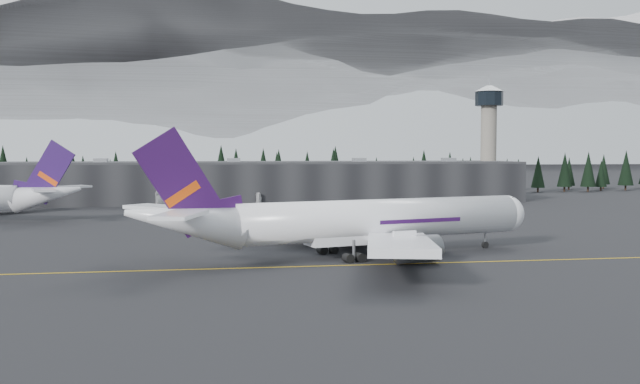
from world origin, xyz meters
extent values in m
plane|color=black|center=(0.00, 0.00, 0.00)|extent=(1400.00, 1400.00, 0.00)
cube|color=gold|center=(0.00, -2.00, 0.01)|extent=(400.00, 0.40, 0.02)
cube|color=black|center=(0.00, 125.00, 6.00)|extent=(160.00, 30.00, 12.00)
cube|color=#333335|center=(0.00, 125.00, 12.30)|extent=(160.00, 30.00, 0.60)
cylinder|color=gray|center=(75.00, 128.00, 16.00)|extent=(5.20, 5.20, 32.00)
cylinder|color=black|center=(75.00, 128.00, 33.25)|extent=(9.20, 9.20, 4.50)
cone|color=silver|center=(75.00, 128.00, 36.70)|extent=(10.00, 10.00, 2.00)
cube|color=black|center=(0.00, 162.00, 7.50)|extent=(360.00, 20.00, 15.00)
cylinder|color=white|center=(7.43, 6.75, 5.57)|extent=(46.59, 17.54, 6.07)
sphere|color=white|center=(29.97, 12.57, 5.57)|extent=(6.07, 6.07, 6.07)
cone|color=white|center=(-21.96, -0.86, 6.48)|extent=(17.98, 10.14, 8.79)
cube|color=white|center=(-2.38, 20.41, 3.95)|extent=(25.13, 26.38, 2.59)
cylinder|color=gray|center=(4.90, 16.54, 2.23)|extent=(7.33, 5.37, 3.85)
cube|color=white|center=(5.48, -9.96, 3.95)|extent=(14.49, 29.46, 2.59)
cylinder|color=gray|center=(9.97, -3.05, 2.23)|extent=(7.33, 5.37, 3.85)
cube|color=#2F0E45|center=(-22.45, -0.98, 11.64)|extent=(12.54, 3.70, 15.07)
cube|color=#E04A0D|center=(-22.26, -0.93, 10.12)|extent=(4.92, 1.78, 3.71)
cube|color=white|center=(-25.44, 4.52, 7.89)|extent=(11.05, 11.13, 0.51)
cube|color=white|center=(-22.40, -7.24, 7.89)|extent=(7.36, 11.95, 0.51)
cylinder|color=black|center=(26.05, 11.56, 1.52)|extent=(0.51, 0.51, 3.04)
cylinder|color=black|center=(-0.57, 9.38, 1.52)|extent=(0.51, 0.51, 3.04)
cylinder|color=black|center=(1.71, 0.56, 1.52)|extent=(0.51, 0.51, 3.04)
cone|color=white|center=(-53.92, 68.18, 6.23)|extent=(17.29, 9.70, 8.46)
cube|color=#29104D|center=(-53.45, 68.06, 11.20)|extent=(12.07, 3.52, 14.50)
cube|color=#DD440D|center=(-53.63, 68.11, 9.74)|extent=(4.74, 1.70, 3.57)
cube|color=white|center=(-53.47, 62.04, 7.60)|extent=(7.12, 11.50, 0.49)
cube|color=white|center=(-50.59, 73.36, 7.60)|extent=(10.62, 10.73, 0.49)
imported|color=silver|center=(-31.13, 99.41, 0.76)|extent=(4.49, 6.04, 1.52)
imported|color=silver|center=(-3.38, 109.23, 0.65)|extent=(4.04, 3.44, 1.31)
camera|label=1|loc=(-19.50, -98.46, 15.92)|focal=40.00mm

